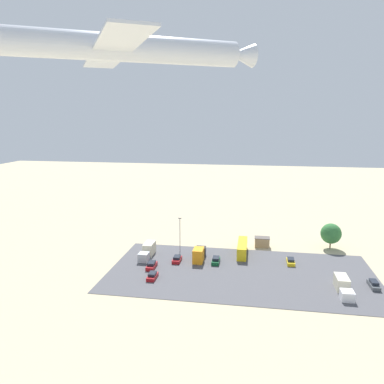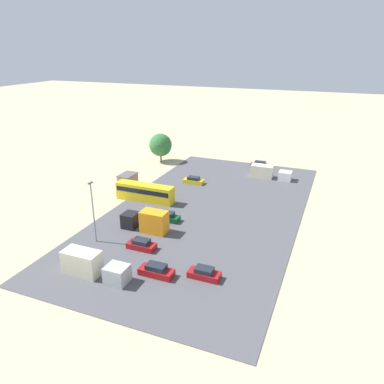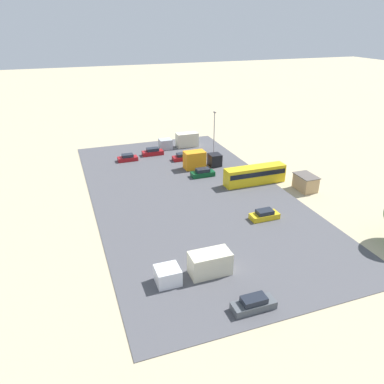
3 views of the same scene
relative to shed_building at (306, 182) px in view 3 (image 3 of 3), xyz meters
The scene contains 14 objects.
ground_plane 10.50m from the shed_building, 59.12° to the left, with size 400.00×400.00×0.00m, color tan.
parking_lot_surface 20.61m from the shed_building, 74.94° to the left, with size 63.02×32.56×0.08m.
shed_building is the anchor object (origin of this frame).
bus 8.98m from the shed_building, 52.77° to the left, with size 2.49×11.52×3.25m.
parked_car_0 36.75m from the shed_building, 46.55° to the left, with size 1.86×4.18×1.46m.
parked_car_1 14.04m from the shed_building, 119.90° to the left, with size 1.91×4.41×1.44m.
parked_car_2 18.96m from the shed_building, 51.37° to the left, with size 1.88×4.48×1.56m.
parked_car_3 33.06m from the shed_building, 135.81° to the left, with size 1.75×4.69×1.51m.
parked_car_4 34.14m from the shed_building, 37.39° to the left, with size 1.87×4.63×1.60m.
parked_car_5 26.78m from the shed_building, 35.46° to the left, with size 1.93×4.25×1.48m.
parked_truck_0 31.21m from the shed_building, 122.01° to the left, with size 2.58×9.00×2.81m.
parked_truck_1 33.00m from the shed_building, 23.30° to the left, with size 2.52×9.17×3.25m.
parked_truck_2 21.24m from the shed_building, 39.70° to the left, with size 2.54×7.66×3.53m.
light_pole_lot_centre 24.23m from the shed_building, 19.63° to the left, with size 0.90×0.28×9.60m.
Camera 3 is at (-55.30, 30.38, 27.55)m, focal length 35.00 mm.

